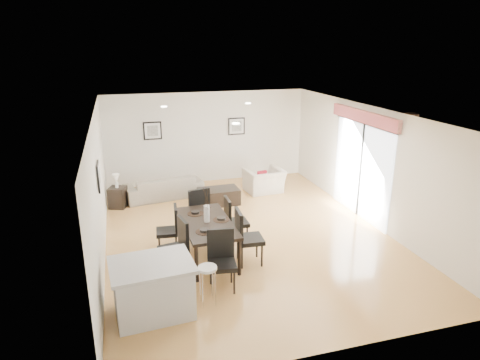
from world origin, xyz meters
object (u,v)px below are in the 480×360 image
object	(u,v)px
dining_chair_enear	(245,234)
side_table	(118,197)
dining_chair_efar	(233,218)
dining_chair_foot	(197,208)
coffee_table	(219,196)
dining_chair_wnear	(178,244)
dining_chair_wfar	(171,227)
bar_stool	(207,272)
dining_chair_head	(221,256)
armchair	(264,181)
sofa	(164,187)
dining_table	(207,225)
kitchen_island	(153,288)

from	to	relation	value
dining_chair_enear	side_table	world-z (taller)	dining_chair_enear
dining_chair_efar	dining_chair_foot	bearing A→B (deg)	43.72
coffee_table	side_table	distance (m)	2.59
dining_chair_wnear	dining_chair_wfar	size ratio (longest dim) A/B	1.08
dining_chair_enear	bar_stool	size ratio (longest dim) A/B	1.62
coffee_table	dining_chair_head	bearing A→B (deg)	-104.47
dining_chair_wfar	armchair	bearing A→B (deg)	139.66
sofa	side_table	size ratio (longest dim) A/B	3.85
dining_table	dining_chair_foot	size ratio (longest dim) A/B	1.70
dining_chair_foot	dining_chair_wfar	bearing A→B (deg)	33.25
sofa	dining_table	distance (m)	3.74
sofa	armchair	size ratio (longest dim) A/B	2.03
coffee_table	bar_stool	xyz separation A→B (m)	(-1.22, -4.38, 0.37)
dining_chair_wnear	coffee_table	xyz separation A→B (m)	(1.53, 3.24, -0.38)
dining_chair_wnear	dining_chair_foot	xyz separation A→B (m)	(0.66, 1.56, 0.02)
dining_chair_wfar	side_table	distance (m)	3.01
sofa	dining_chair_wnear	distance (m)	4.15
dining_chair_wnear	coffee_table	bearing A→B (deg)	144.00
dining_chair_head	kitchen_island	world-z (taller)	dining_chair_head
sofa	armchair	distance (m)	2.80
armchair	dining_chair_enear	bearing A→B (deg)	59.98
dining_chair_enear	armchair	bearing A→B (deg)	-20.35
side_table	sofa	bearing A→B (deg)	19.34
armchair	kitchen_island	distance (m)	6.09
dining_chair_wnear	side_table	size ratio (longest dim) A/B	1.93
dining_chair_wnear	sofa	bearing A→B (deg)	166.53
dining_chair_wfar	coffee_table	world-z (taller)	dining_chair_wfar
sofa	side_table	world-z (taller)	sofa
armchair	sofa	bearing A→B (deg)	-12.55
sofa	dining_chair_wnear	bearing A→B (deg)	77.58
dining_chair_wnear	dining_chair_head	xyz separation A→B (m)	(0.65, -0.69, -0.00)
sofa	armchair	world-z (taller)	armchair
dining_chair_foot	side_table	world-z (taller)	dining_chair_foot
armchair	dining_chair_enear	size ratio (longest dim) A/B	0.94
dining_chair_head	bar_stool	world-z (taller)	dining_chair_head
kitchen_island	dining_chair_head	bearing A→B (deg)	16.36
armchair	dining_chair_wfar	bearing A→B (deg)	38.49
dining_table	dining_chair_wfar	size ratio (longest dim) A/B	1.91
armchair	coffee_table	xyz separation A→B (m)	(-1.45, -0.57, -0.13)
dining_table	dining_chair_enear	size ratio (longest dim) A/B	1.68
dining_chair_enear	kitchen_island	world-z (taller)	dining_chair_enear
dining_chair_foot	bar_stool	size ratio (longest dim) A/B	1.60
sofa	dining_chair_head	world-z (taller)	dining_chair_head
side_table	dining_chair_head	bearing A→B (deg)	-69.20
coffee_table	bar_stool	bearing A→B (deg)	-107.39
dining_chair_efar	dining_chair_head	xyz separation A→B (m)	(-0.63, -1.58, 0.02)
armchair	dining_chair_head	world-z (taller)	dining_chair_head
sofa	bar_stool	distance (m)	5.29
dining_chair_wfar	dining_chair_foot	size ratio (longest dim) A/B	0.89
side_table	kitchen_island	bearing A→B (deg)	-84.49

